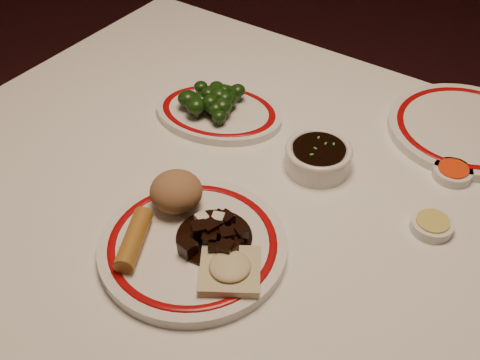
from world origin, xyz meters
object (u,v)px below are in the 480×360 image
at_px(dining_table, 264,228).
at_px(soy_bowl, 318,158).
at_px(rice_mound, 176,191).
at_px(stirfry_heap, 217,236).
at_px(main_plate, 193,246).
at_px(broccoli_pile, 216,99).
at_px(broccoli_plate, 219,113).
at_px(fried_wonton, 230,269).
at_px(spring_roll, 134,239).

xyz_separation_m(dining_table, soy_bowl, (0.04, 0.09, 0.11)).
bearing_deg(rice_mound, dining_table, 57.00).
bearing_deg(stirfry_heap, main_plate, -141.32).
xyz_separation_m(dining_table, broccoli_pile, (-0.18, 0.11, 0.13)).
bearing_deg(soy_bowl, rice_mound, -119.56).
distance_m(stirfry_heap, broccoli_plate, 0.33).
height_order(main_plate, fried_wonton, fried_wonton).
height_order(stirfry_heap, broccoli_pile, broccoli_pile).
bearing_deg(main_plate, rice_mound, 144.47).
distance_m(dining_table, stirfry_heap, 0.19).
distance_m(dining_table, fried_wonton, 0.23).
bearing_deg(broccoli_plate, broccoli_pile, -146.48).
height_order(fried_wonton, stirfry_heap, stirfry_heap).
bearing_deg(fried_wonton, broccoli_plate, 128.47).
xyz_separation_m(fried_wonton, broccoli_plate, (-0.24, 0.31, -0.02)).
relative_size(spring_roll, soy_bowl, 0.96).
bearing_deg(stirfry_heap, dining_table, 94.96).
height_order(main_plate, spring_roll, spring_roll).
bearing_deg(fried_wonton, spring_roll, -165.65).
bearing_deg(spring_roll, rice_mound, 65.80).
xyz_separation_m(main_plate, spring_roll, (-0.06, -0.05, 0.02)).
relative_size(broccoli_pile, soy_bowl, 1.09).
xyz_separation_m(dining_table, broccoli_plate, (-0.18, 0.12, 0.10)).
xyz_separation_m(main_plate, broccoli_pile, (-0.17, 0.29, 0.03)).
distance_m(broccoli_plate, broccoli_pile, 0.03).
bearing_deg(broccoli_pile, soy_bowl, -5.12).
bearing_deg(broccoli_pile, broccoli_plate, 33.52).
bearing_deg(fried_wonton, broccoli_pile, 129.16).
bearing_deg(spring_roll, fried_wonton, -11.63).
relative_size(stirfry_heap, broccoli_plate, 0.41).
xyz_separation_m(dining_table, main_plate, (-0.01, -0.17, 0.10)).
bearing_deg(stirfry_heap, rice_mound, 165.14).
bearing_deg(broccoli_pile, main_plate, -59.47).
distance_m(main_plate, soy_bowl, 0.27).
distance_m(main_plate, spring_roll, 0.09).
xyz_separation_m(broccoli_pile, soy_bowl, (0.23, -0.02, -0.02)).
height_order(rice_mound, fried_wonton, rice_mound).
relative_size(stirfry_heap, broccoli_pile, 0.94).
height_order(spring_roll, stirfry_heap, stirfry_heap).
bearing_deg(fried_wonton, stirfry_heap, 142.02).
height_order(stirfry_heap, soy_bowl, stirfry_heap).
xyz_separation_m(dining_table, spring_roll, (-0.08, -0.23, 0.12)).
bearing_deg(dining_table, main_plate, -94.94).
relative_size(fried_wonton, broccoli_pile, 0.95).
height_order(dining_table, broccoli_plate, broccoli_plate).
distance_m(main_plate, broccoli_pile, 0.33).
distance_m(dining_table, spring_roll, 0.27).
bearing_deg(broccoli_plate, spring_roll, -73.43).
distance_m(fried_wonton, broccoli_pile, 0.39).
bearing_deg(soy_bowl, stirfry_heap, -96.92).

